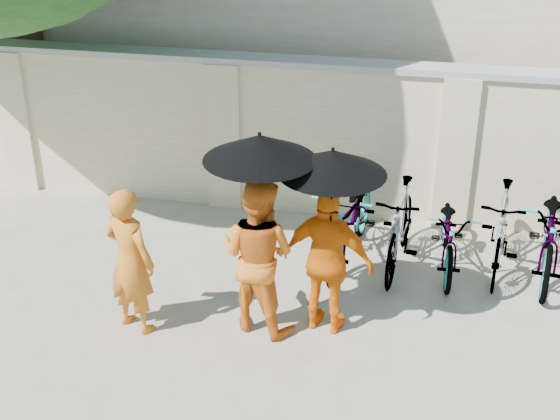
# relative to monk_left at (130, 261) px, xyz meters

# --- Properties ---
(ground) EXTENTS (80.00, 80.00, 0.00)m
(ground) POSITION_rel_monk_left_xyz_m (1.17, -0.09, -0.80)
(ground) COLOR #B3AA98
(compound_wall) EXTENTS (20.00, 0.30, 2.00)m
(compound_wall) POSITION_rel_monk_left_xyz_m (2.17, 3.11, 0.20)
(compound_wall) COLOR beige
(compound_wall) RESTS_ON ground
(building_behind) EXTENTS (14.00, 6.00, 3.20)m
(building_behind) POSITION_rel_monk_left_xyz_m (3.17, 6.91, 0.80)
(building_behind) COLOR silver
(building_behind) RESTS_ON ground
(monk_left) EXTENTS (0.68, 0.57, 1.59)m
(monk_left) POSITION_rel_monk_left_xyz_m (0.00, 0.00, 0.00)
(monk_left) COLOR orange
(monk_left) RESTS_ON ground
(monk_center) EXTENTS (0.98, 0.86, 1.69)m
(monk_center) POSITION_rel_monk_left_xyz_m (1.25, 0.29, 0.05)
(monk_center) COLOR orange
(monk_center) RESTS_ON ground
(parasol_center) EXTENTS (1.08, 1.08, 1.21)m
(parasol_center) POSITION_rel_monk_left_xyz_m (1.30, 0.21, 1.25)
(parasol_center) COLOR black
(parasol_center) RESTS_ON ground
(monk_right) EXTENTS (1.00, 0.57, 1.62)m
(monk_right) POSITION_rel_monk_left_xyz_m (1.95, 0.38, 0.01)
(monk_right) COLOR orange
(monk_right) RESTS_ON ground
(parasol_right) EXTENTS (1.03, 1.03, 1.12)m
(parasol_right) POSITION_rel_monk_left_xyz_m (1.97, 0.30, 1.12)
(parasol_right) COLOR black
(parasol_right) RESTS_ON ground
(bike_0) EXTENTS (0.92, 2.04, 1.04)m
(bike_0) POSITION_rel_monk_left_xyz_m (2.02, 1.86, -0.28)
(bike_0) COLOR gray
(bike_0) RESTS_ON ground
(bike_1) EXTENTS (0.65, 1.75, 1.03)m
(bike_1) POSITION_rel_monk_left_xyz_m (2.59, 1.81, -0.28)
(bike_1) COLOR gray
(bike_1) RESTS_ON ground
(bike_2) EXTENTS (0.64, 1.67, 0.86)m
(bike_2) POSITION_rel_monk_left_xyz_m (3.17, 1.89, -0.36)
(bike_2) COLOR gray
(bike_2) RESTS_ON ground
(bike_3) EXTENTS (0.67, 1.74, 1.02)m
(bike_3) POSITION_rel_monk_left_xyz_m (3.74, 1.97, -0.28)
(bike_3) COLOR gray
(bike_3) RESTS_ON ground
(bike_4) EXTENTS (0.93, 2.04, 1.03)m
(bike_4) POSITION_rel_monk_left_xyz_m (4.32, 2.01, -0.28)
(bike_4) COLOR gray
(bike_4) RESTS_ON ground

